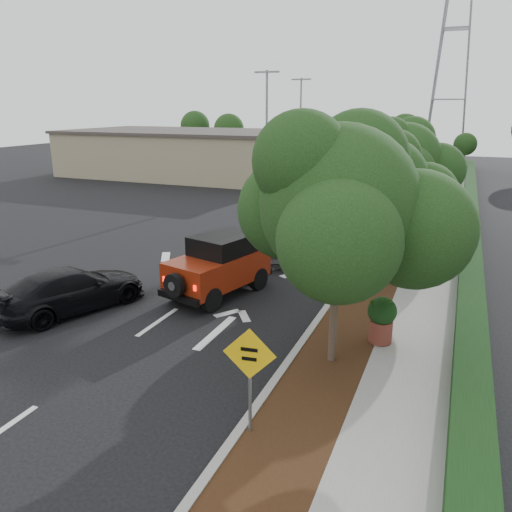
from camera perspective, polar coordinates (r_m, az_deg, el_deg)
The scene contains 19 objects.
ground at distance 15.84m, azimuth -11.15°, elevation -7.39°, with size 120.00×120.00×0.00m, color black.
curb at distance 25.02m, azimuth 13.37°, elevation 1.71°, with size 0.20×70.00×0.15m, color #9E9B93.
planting_strip at distance 24.90m, azimuth 15.63°, elevation 1.44°, with size 1.80×70.00×0.12m, color black.
sidewalk at distance 24.78m, azimuth 19.98°, elevation 0.96°, with size 2.00×70.00×0.12m, color gray.
hedge at distance 24.69m, azimuth 23.29°, elevation 1.36°, with size 0.80×70.00×0.80m, color black.
commercial_building at distance 48.62m, azimuth -7.75°, elevation 11.51°, with size 22.00×12.00×4.00m, color #998C69.
transmission_tower at distance 60.32m, azimuth 20.45°, elevation 9.72°, with size 7.00×4.00×28.00m, color slate, non-canonical shape.
street_tree_near at distance 13.37m, azimuth 8.59°, elevation -12.04°, with size 3.80×3.80×5.92m, color black, non-canonical shape.
street_tree_mid at distance 19.69m, azimuth 13.57°, elevation -2.65°, with size 3.20×3.20×5.32m, color black, non-canonical shape.
street_tree_far at distance 25.88m, azimuth 15.90°, elevation 1.85°, with size 3.40×3.40×5.62m, color black, non-canonical shape.
light_pole_a at distance 41.19m, azimuth 1.18°, elevation 7.90°, with size 2.00×0.22×9.00m, color slate, non-canonical shape.
light_pole_b at distance 52.74m, azimuth 4.95°, elevation 9.82°, with size 2.00×0.22×9.00m, color slate, non-canonical shape.
red_jeep at distance 17.51m, azimuth -3.94°, elevation -0.95°, with size 2.71×4.32×2.11m.
silver_suv_ahead at distance 22.62m, azimuth 1.75°, elevation 2.54°, with size 2.74×5.95×1.65m, color #A3A7AB.
black_suv_oncoming at distance 17.23m, azimuth -20.38°, elevation -3.61°, with size 1.98×4.87×1.41m, color black.
silver_sedan_oncoming at distance 28.31m, azimuth 2.96°, elevation 5.39°, with size 1.68×4.82×1.59m, color #93969A.
parked_suv at distance 41.74m, azimuth -0.66°, elevation 9.00°, with size 1.67×4.14×1.41m, color #A8ABB0.
speed_hump_sign at distance 9.89m, azimuth -0.73°, elevation -12.54°, with size 1.06×0.16×2.26m.
terracotta_planter at distance 14.12m, azimuth 14.19°, elevation -6.56°, with size 0.79×0.79×1.38m.
Camera 1 is at (8.19, -11.94, 6.42)m, focal length 35.00 mm.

